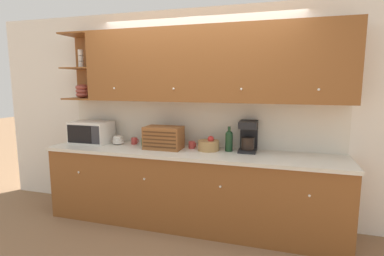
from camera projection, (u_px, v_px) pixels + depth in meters
name	position (u px, v px, depth m)	size (l,w,h in m)	color
ground_plane	(197.00, 213.00, 3.97)	(24.00, 24.00, 0.00)	#896647
wall_back	(198.00, 115.00, 3.80)	(5.90, 0.06, 2.60)	white
counter_unit	(190.00, 188.00, 3.59)	(3.52, 0.67, 0.91)	brown
backsplash_panel	(197.00, 123.00, 3.78)	(3.50, 0.01, 0.57)	silver
upper_cabinets	(207.00, 65.00, 3.46)	(3.50, 0.39, 0.85)	brown
microwave	(92.00, 132.00, 3.97)	(0.50, 0.37, 0.29)	silver
bowl_stack_on_counter	(118.00, 140.00, 3.90)	(0.15, 0.15, 0.12)	silver
mug_blue_second	(134.00, 141.00, 3.90)	(0.09, 0.08, 0.09)	#B73D38
mug_patterned_third	(144.00, 142.00, 3.82)	(0.09, 0.08, 0.09)	#4C845B
bread_box	(164.00, 138.00, 3.62)	(0.45, 0.28, 0.27)	brown
mug	(192.00, 145.00, 3.66)	(0.09, 0.08, 0.09)	#B73D38
fruit_basket	(209.00, 145.00, 3.54)	(0.25, 0.25, 0.18)	#A87F4C
wine_bottle	(229.00, 140.00, 3.49)	(0.09, 0.09, 0.29)	#19381E
coffee_maker	(248.00, 135.00, 3.49)	(0.20, 0.28, 0.36)	black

